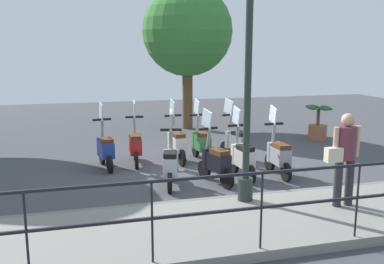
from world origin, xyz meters
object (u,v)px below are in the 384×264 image
lamp_post_near (248,85)px  scooter_far_1 (201,142)px  potted_palm (318,125)px  scooter_far_0 (236,141)px  scooter_near_0 (278,155)px  scooter_far_2 (177,143)px  pedestrian_with_bag (345,153)px  scooter_far_4 (105,148)px  scooter_far_3 (136,145)px  scooter_near_1 (242,157)px  tree_distant (187,31)px  scooter_near_3 (171,163)px  scooter_near_2 (216,161)px

lamp_post_near → scooter_far_1: size_ratio=2.96×
potted_palm → scooter_far_0: scooter_far_0 is taller
scooter_near_0 → scooter_far_2: (1.76, 1.90, 0.00)m
scooter_far_1 → pedestrian_with_bag: bearing=-165.3°
scooter_near_0 → scooter_far_4: 3.98m
scooter_near_0 → scooter_far_3: (1.79, 2.91, 0.00)m
lamp_post_near → potted_palm: (4.91, -4.39, -1.73)m
pedestrian_with_bag → scooter_near_1: bearing=20.5°
potted_palm → scooter_far_3: 6.05m
pedestrian_with_bag → potted_palm: 6.34m
potted_palm → scooter_near_0: bearing=137.9°
scooter_far_4 → potted_palm: bearing=-84.3°
potted_palm → scooter_far_2: size_ratio=0.69×
scooter_near_0 → scooter_far_1: bearing=37.5°
potted_palm → scooter_far_1: size_ratio=0.69×
lamp_post_near → tree_distant: 7.94m
tree_distant → scooter_near_0: (-6.15, -0.49, -2.89)m
tree_distant → scooter_far_2: (-4.39, 1.40, -2.89)m
lamp_post_near → scooter_near_3: 2.50m
scooter_far_2 → scooter_near_1: bearing=-153.6°
scooter_near_2 → scooter_far_2: 1.95m
scooter_near_0 → scooter_far_0: (1.56, 0.40, 0.00)m
scooter_far_3 → scooter_far_4: 0.76m
pedestrian_with_bag → scooter_far_4: pedestrian_with_bag is taller
scooter_near_3 → scooter_far_3: 1.95m
scooter_near_2 → scooter_near_3: 0.95m
potted_palm → scooter_far_0: 3.77m
pedestrian_with_bag → scooter_near_2: bearing=35.6°
scooter_near_2 → scooter_far_1: same height
lamp_post_near → scooter_far_3: size_ratio=2.96×
scooter_far_4 → pedestrian_with_bag: bearing=-145.3°
scooter_near_1 → scooter_far_0: size_ratio=1.00×
potted_palm → scooter_near_2: (-3.43, 4.46, 0.04)m
pedestrian_with_bag → scooter_far_2: bearing=25.5°
pedestrian_with_bag → scooter_near_0: (2.32, 0.05, -0.60)m
potted_palm → scooter_far_2: bearing=107.3°
scooter_far_2 → lamp_post_near: bearing=-177.4°
scooter_far_0 → scooter_far_2: bearing=64.6°
pedestrian_with_bag → scooter_far_4: (3.93, 3.69, -0.60)m
scooter_near_0 → scooter_far_1: 2.14m
pedestrian_with_bag → potted_palm: pedestrian_with_bag is taller
scooter_near_1 → scooter_near_2: bearing=102.2°
scooter_far_0 → scooter_far_4: (0.05, 3.25, 0.00)m
scooter_near_2 → scooter_far_4: size_ratio=1.00×
scooter_far_3 → scooter_far_0: bearing=-90.0°
potted_palm → scooter_far_1: (-1.56, 4.23, 0.04)m
lamp_post_near → scooter_far_0: bearing=-18.0°
scooter_near_2 → scooter_far_3: size_ratio=1.00×
pedestrian_with_bag → potted_palm: bearing=-27.4°
scooter_far_4 → scooter_far_2: bearing=-93.5°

